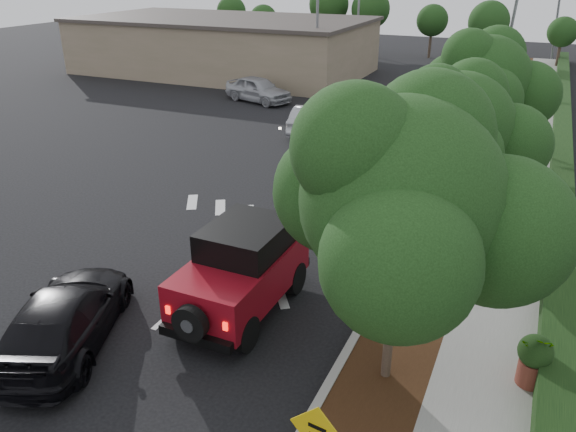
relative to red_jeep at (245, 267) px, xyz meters
The scene contains 18 objects.
ground 2.09m from the red_jeep, 154.70° to the right, with size 120.00×120.00×0.00m, color black.
curb 11.70m from the red_jeep, 74.98° to the left, with size 0.20×70.00×0.15m, color #9E9B93.
planting_strip 12.00m from the red_jeep, 70.35° to the left, with size 1.80×70.00×0.12m, color black.
sidewalk 12.76m from the red_jeep, 62.26° to the left, with size 2.00×70.00×0.12m, color gray.
hedge 13.44m from the red_jeep, 56.96° to the left, with size 0.80×70.00×0.80m, color black.
commercial_building 34.14m from the red_jeep, 121.01° to the left, with size 22.00×12.00×4.00m, color #7C6F55.
transmission_tower 47.47m from the red_jeep, 84.66° to the left, with size 7.00×4.00×28.00m, color slate, non-canonical shape.
street_tree_near 4.36m from the red_jeep, 17.24° to the right, with size 3.80×3.80×5.92m, color black, non-canonical shape.
street_tree_mid 7.11m from the red_jeep, 55.06° to the left, with size 3.20×3.20×5.32m, color black, non-canonical shape.
street_tree_far 12.95m from the red_jeep, 71.84° to the left, with size 3.40×3.40×5.62m, color black, non-canonical shape.
light_pole_a 26.54m from the red_jeep, 107.74° to the left, with size 2.00×0.22×9.00m, color slate, non-canonical shape.
light_pole_b 38.36m from the red_jeep, 103.70° to the left, with size 2.00×0.22×9.00m, color slate, non-canonical shape.
red_jeep is the anchor object (origin of this frame).
silver_suv_ahead 9.89m from the red_jeep, 82.70° to the left, with size 2.32×5.04×1.40m, color #929498.
black_suv_oncoming 4.33m from the red_jeep, 135.21° to the right, with size 1.99×4.89×1.42m, color black.
silver_sedan_oncoming 16.52m from the red_jeep, 106.49° to the left, with size 1.47×4.20×1.39m, color #A1A3A9.
parked_suv 23.27m from the red_jeep, 116.22° to the left, with size 1.86×4.63×1.58m, color #A6A7AD.
terracotta_planter 6.83m from the red_jeep, ahead, with size 0.70×0.70×1.22m.
Camera 1 is at (7.60, -10.00, 8.14)m, focal length 35.00 mm.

